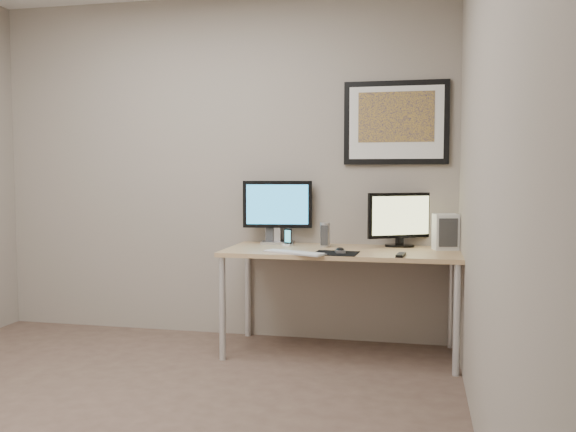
{
  "coord_description": "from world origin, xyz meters",
  "views": [
    {
      "loc": [
        1.53,
        -2.81,
        1.25
      ],
      "look_at": [
        0.68,
        1.1,
        0.97
      ],
      "focal_mm": 38.0,
      "sensor_mm": 36.0,
      "label": 1
    }
  ],
  "objects_px": {
    "monitor_large": "(277,209)",
    "monitor_tv": "(400,218)",
    "fan_unit": "(446,232)",
    "phone_dock": "(288,237)",
    "framed_art": "(396,123)",
    "speaker_left": "(270,230)",
    "keyboard": "(294,253)",
    "desk": "(341,259)",
    "speaker_right": "(325,235)"
  },
  "relations": [
    {
      "from": "monitor_large",
      "to": "monitor_tv",
      "type": "bearing_deg",
      "value": -8.28
    },
    {
      "from": "fan_unit",
      "to": "phone_dock",
      "type": "bearing_deg",
      "value": 166.13
    },
    {
      "from": "monitor_large",
      "to": "phone_dock",
      "type": "distance_m",
      "value": 0.26
    },
    {
      "from": "framed_art",
      "to": "speaker_left",
      "type": "bearing_deg",
      "value": -177.61
    },
    {
      "from": "monitor_large",
      "to": "fan_unit",
      "type": "distance_m",
      "value": 1.23
    },
    {
      "from": "monitor_tv",
      "to": "keyboard",
      "type": "xyz_separation_m",
      "value": [
        -0.66,
        -0.53,
        -0.2
      ]
    },
    {
      "from": "desk",
      "to": "speaker_right",
      "type": "distance_m",
      "value": 0.24
    },
    {
      "from": "desk",
      "to": "speaker_right",
      "type": "relative_size",
      "value": 9.26
    },
    {
      "from": "monitor_large",
      "to": "desk",
      "type": "bearing_deg",
      "value": -34.05
    },
    {
      "from": "monitor_large",
      "to": "monitor_tv",
      "type": "xyz_separation_m",
      "value": [
        0.9,
        -0.01,
        -0.05
      ]
    },
    {
      "from": "monitor_tv",
      "to": "speaker_right",
      "type": "relative_size",
      "value": 2.55
    },
    {
      "from": "monitor_large",
      "to": "fan_unit",
      "type": "relative_size",
      "value": 2.08
    },
    {
      "from": "framed_art",
      "to": "monitor_large",
      "type": "height_order",
      "value": "framed_art"
    },
    {
      "from": "speaker_left",
      "to": "fan_unit",
      "type": "relative_size",
      "value": 0.77
    },
    {
      "from": "speaker_left",
      "to": "keyboard",
      "type": "height_order",
      "value": "speaker_left"
    },
    {
      "from": "desk",
      "to": "monitor_tv",
      "type": "bearing_deg",
      "value": 32.13
    },
    {
      "from": "monitor_tv",
      "to": "keyboard",
      "type": "height_order",
      "value": "monitor_tv"
    },
    {
      "from": "monitor_large",
      "to": "fan_unit",
      "type": "bearing_deg",
      "value": -12.46
    },
    {
      "from": "framed_art",
      "to": "phone_dock",
      "type": "xyz_separation_m",
      "value": [
        -0.75,
        -0.2,
        -0.83
      ]
    },
    {
      "from": "fan_unit",
      "to": "speaker_right",
      "type": "bearing_deg",
      "value": 166.92
    },
    {
      "from": "monitor_tv",
      "to": "speaker_right",
      "type": "distance_m",
      "value": 0.55
    },
    {
      "from": "fan_unit",
      "to": "keyboard",
      "type": "bearing_deg",
      "value": -170.73
    },
    {
      "from": "monitor_tv",
      "to": "phone_dock",
      "type": "bearing_deg",
      "value": 157.51
    },
    {
      "from": "desk",
      "to": "monitor_large",
      "type": "bearing_deg",
      "value": 153.48
    },
    {
      "from": "desk",
      "to": "monitor_large",
      "type": "distance_m",
      "value": 0.66
    },
    {
      "from": "fan_unit",
      "to": "monitor_large",
      "type": "bearing_deg",
      "value": 160.37
    },
    {
      "from": "framed_art",
      "to": "keyboard",
      "type": "height_order",
      "value": "framed_art"
    },
    {
      "from": "desk",
      "to": "monitor_tv",
      "type": "xyz_separation_m",
      "value": [
        0.39,
        0.24,
        0.27
      ]
    },
    {
      "from": "desk",
      "to": "phone_dock",
      "type": "distance_m",
      "value": 0.45
    },
    {
      "from": "speaker_left",
      "to": "speaker_right",
      "type": "height_order",
      "value": "speaker_left"
    },
    {
      "from": "framed_art",
      "to": "fan_unit",
      "type": "distance_m",
      "value": 0.86
    },
    {
      "from": "framed_art",
      "to": "monitor_large",
      "type": "xyz_separation_m",
      "value": [
        -0.86,
        -0.08,
        -0.63
      ]
    },
    {
      "from": "desk",
      "to": "speaker_left",
      "type": "distance_m",
      "value": 0.67
    },
    {
      "from": "monitor_large",
      "to": "phone_dock",
      "type": "bearing_deg",
      "value": -55.85
    },
    {
      "from": "monitor_tv",
      "to": "speaker_left",
      "type": "relative_size",
      "value": 2.32
    },
    {
      "from": "monitor_large",
      "to": "keyboard",
      "type": "distance_m",
      "value": 0.64
    },
    {
      "from": "speaker_left",
      "to": "phone_dock",
      "type": "height_order",
      "value": "speaker_left"
    },
    {
      "from": "keyboard",
      "to": "fan_unit",
      "type": "distance_m",
      "value": 1.07
    },
    {
      "from": "desk",
      "to": "keyboard",
      "type": "xyz_separation_m",
      "value": [
        -0.27,
        -0.28,
        0.07
      ]
    },
    {
      "from": "desk",
      "to": "speaker_right",
      "type": "bearing_deg",
      "value": 136.17
    },
    {
      "from": "monitor_tv",
      "to": "keyboard",
      "type": "distance_m",
      "value": 0.87
    },
    {
      "from": "monitor_tv",
      "to": "fan_unit",
      "type": "bearing_deg",
      "value": -46.82
    },
    {
      "from": "monitor_large",
      "to": "keyboard",
      "type": "xyz_separation_m",
      "value": [
        0.24,
        -0.54,
        -0.25
      ]
    },
    {
      "from": "speaker_right",
      "to": "keyboard",
      "type": "xyz_separation_m",
      "value": [
        -0.14,
        -0.41,
        -0.08
      ]
    },
    {
      "from": "speaker_right",
      "to": "monitor_tv",
      "type": "bearing_deg",
      "value": 10.23
    },
    {
      "from": "speaker_right",
      "to": "phone_dock",
      "type": "relative_size",
      "value": 1.35
    },
    {
      "from": "framed_art",
      "to": "monitor_tv",
      "type": "xyz_separation_m",
      "value": [
        0.04,
        -0.09,
        -0.68
      ]
    },
    {
      "from": "speaker_left",
      "to": "keyboard",
      "type": "xyz_separation_m",
      "value": [
        0.31,
        -0.58,
        -0.09
      ]
    },
    {
      "from": "speaker_right",
      "to": "fan_unit",
      "type": "distance_m",
      "value": 0.84
    },
    {
      "from": "monitor_large",
      "to": "speaker_right",
      "type": "relative_size",
      "value": 2.99
    }
  ]
}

